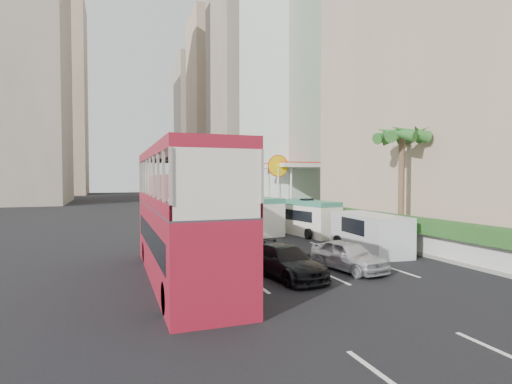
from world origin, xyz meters
name	(u,v)px	position (x,y,z in m)	size (l,w,h in m)	color
ground_plane	(319,267)	(0.00, 0.00, 0.00)	(200.00, 200.00, 0.00)	black
double_decker_bus	(183,214)	(-6.00, 0.00, 2.53)	(2.50, 11.00, 5.06)	maroon
car_silver_lane_a	(231,246)	(-2.12, 6.53, 0.00)	(1.51, 4.32, 1.42)	silver
car_silver_lane_b	(348,270)	(0.84, -1.03, 0.00)	(1.51, 3.76, 1.28)	silver
car_black	(285,277)	(-2.14, -1.16, 0.00)	(1.76, 4.32, 1.25)	black
van_asset	(236,226)	(0.87, 15.38, 0.00)	(2.20, 4.76, 1.32)	silver
minibus_near	(252,215)	(0.90, 11.48, 1.28)	(1.93, 5.80, 2.57)	silver
minibus_far	(307,218)	(4.10, 9.13, 1.19)	(1.79, 5.37, 2.38)	silver
panel_van_near	(369,233)	(4.26, 2.21, 1.01)	(2.01, 5.03, 2.01)	silver
panel_van_far	(247,206)	(4.18, 22.19, 1.09)	(2.17, 5.43, 2.17)	silver
sidewalk	(280,213)	(9.00, 25.00, 0.09)	(6.00, 120.00, 0.18)	#99968C
kerb_wall	(302,217)	(6.20, 14.00, 0.68)	(0.30, 44.00, 1.00)	silver
hedge	(302,207)	(6.20, 14.00, 1.53)	(1.10, 44.00, 0.70)	#2D6626
palm_tree	(401,187)	(7.80, 4.00, 3.38)	(0.36, 0.36, 6.40)	brown
shell_station	(296,189)	(10.00, 23.00, 2.75)	(6.50, 8.00, 5.50)	silver
tower_mid	(255,70)	(18.00, 58.00, 25.00)	(16.00, 16.00, 50.00)	#A1927F
tower_far_a	(219,106)	(17.00, 82.00, 22.00)	(14.00, 14.00, 44.00)	tan
tower_far_b	(200,125)	(17.00, 104.00, 20.00)	(14.00, 14.00, 40.00)	#A1927F
tower_left_a	(1,32)	(-24.00, 55.00, 26.00)	(18.00, 18.00, 52.00)	#A1927F
tower_left_b	(50,97)	(-22.00, 90.00, 23.00)	(16.00, 16.00, 46.00)	tan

